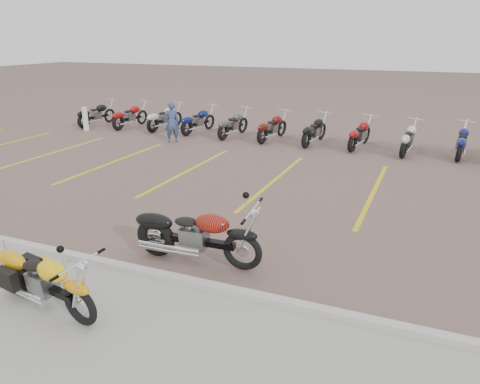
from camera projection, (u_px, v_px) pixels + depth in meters
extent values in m
plane|color=brown|center=(211.00, 234.00, 9.55)|extent=(100.00, 100.00, 0.00)
cube|color=#9E9B93|center=(45.00, 372.00, 5.62)|extent=(60.00, 5.00, 0.01)
cube|color=#ADAAA3|center=(157.00, 275.00, 7.79)|extent=(60.00, 0.18, 0.12)
torus|color=black|center=(82.00, 306.00, 6.45)|extent=(0.64, 0.22, 0.63)
torus|color=black|center=(18.00, 277.00, 7.22)|extent=(0.68, 0.28, 0.66)
cube|color=black|center=(48.00, 287.00, 6.82)|extent=(1.25, 0.34, 0.10)
cube|color=slate|center=(45.00, 283.00, 6.82)|extent=(0.45, 0.36, 0.33)
ellipsoid|color=yellow|center=(57.00, 271.00, 6.57)|extent=(0.60, 0.40, 0.29)
ellipsoid|color=black|center=(38.00, 265.00, 6.81)|extent=(0.41, 0.31, 0.12)
torus|color=black|center=(243.00, 252.00, 7.96)|extent=(0.71, 0.15, 0.70)
torus|color=black|center=(157.00, 238.00, 8.52)|extent=(0.75, 0.21, 0.75)
cube|color=black|center=(198.00, 241.00, 8.22)|extent=(1.41, 0.18, 0.11)
cube|color=slate|center=(196.00, 237.00, 8.22)|extent=(0.47, 0.34, 0.37)
ellipsoid|color=black|center=(214.00, 223.00, 7.99)|extent=(0.64, 0.37, 0.33)
ellipsoid|color=black|center=(188.00, 222.00, 8.17)|extent=(0.43, 0.30, 0.13)
imported|color=navy|center=(172.00, 122.00, 17.51)|extent=(0.66, 0.63, 1.53)
cube|color=white|center=(85.00, 119.00, 19.71)|extent=(0.16, 0.16, 1.00)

